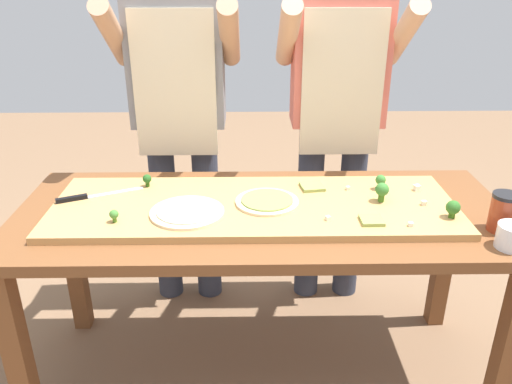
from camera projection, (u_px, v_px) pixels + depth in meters
The scene contains 22 objects.
ground_plane at pixel (261, 369), 2.15m from camera, with size 8.00×8.00×0.00m, color brown.
prep_table at pixel (262, 234), 1.88m from camera, with size 1.77×0.73×0.75m.
cutting_board at pixel (254, 207), 1.83m from camera, with size 1.43×0.49×0.03m, color tan.
chefs_knife at pixel (88, 196), 1.87m from camera, with size 0.29×0.15×0.02m.
pizza_whole_pesto_green at pixel (267, 201), 1.83m from camera, with size 0.23×0.23×0.02m.
pizza_whole_cheese_artichoke at pixel (187, 212), 1.75m from camera, with size 0.25×0.25×0.02m.
pizza_slice_near_right at pixel (372, 220), 1.70m from camera, with size 0.07×0.07×0.01m, color #899E4C.
pizza_slice_center at pixel (312, 187), 1.95m from camera, with size 0.08×0.08×0.01m, color #899E4C.
broccoli_floret_back_mid at pixel (453, 208), 1.71m from camera, with size 0.05×0.05×0.06m.
broccoli_floret_front_right at pixel (382, 190), 1.83m from camera, with size 0.05×0.05×0.07m.
broccoli_floret_front_left at pixel (147, 179), 1.95m from camera, with size 0.03×0.03×0.05m.
broccoli_floret_center_left at pixel (381, 181), 1.93m from camera, with size 0.04×0.04×0.06m.
broccoli_floret_front_mid at pixel (114, 215), 1.69m from camera, with size 0.03×0.03×0.04m.
cheese_crumble_a at pixel (328, 218), 1.71m from camera, with size 0.01×0.01×0.01m, color silver.
cheese_crumble_b at pixel (348, 188), 1.94m from camera, with size 0.01×0.01×0.01m, color silver.
cheese_crumble_c at pixel (424, 203), 1.81m from camera, with size 0.02×0.02×0.02m, color silver.
cheese_crumble_d at pixel (411, 224), 1.67m from camera, with size 0.01×0.01×0.01m, color white.
cheese_crumble_e at pixel (417, 188), 1.93m from camera, with size 0.02×0.02×0.02m, color white.
flour_cup at pixel (512, 238), 1.59m from camera, with size 0.10×0.10×0.08m.
sauce_jar at pixel (504, 212), 1.68m from camera, with size 0.09×0.09×0.13m.
cook_left at pixel (179, 102), 2.24m from camera, with size 0.54×0.39×1.67m.
cook_right at pixel (337, 102), 2.25m from camera, with size 0.54×0.39×1.67m.
Camera 1 is at (-0.05, -1.65, 1.56)m, focal length 36.01 mm.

